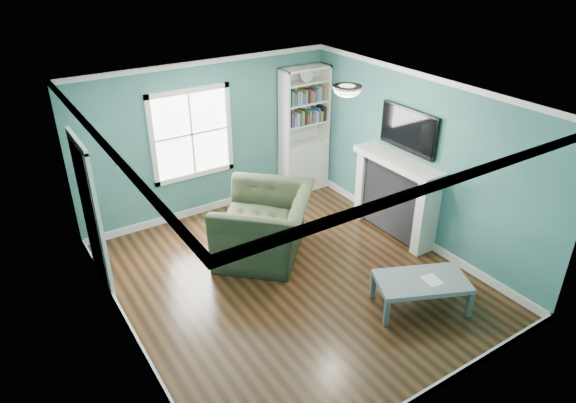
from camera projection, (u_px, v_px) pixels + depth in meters
floor at (292, 280)px, 7.20m from camera, size 5.00×5.00×0.00m
room_walls at (292, 178)px, 6.47m from camera, size 5.00×5.00×5.00m
trim at (292, 202)px, 6.63m from camera, size 4.50×5.00×2.60m
window at (192, 134)px, 8.23m from camera, size 1.40×0.06×1.50m
bookshelf at (304, 143)px, 9.33m from camera, size 0.90×0.35×2.31m
fireplace at (395, 197)px, 8.06m from camera, size 0.44×1.58×1.30m
tv at (409, 130)px, 7.61m from camera, size 0.06×1.10×0.65m
door at (91, 214)px, 6.68m from camera, size 0.12×0.98×2.17m
ceiling_fixture at (347, 90)px, 6.52m from camera, size 0.38×0.38×0.15m
light_switch at (119, 165)px, 7.77m from camera, size 0.08×0.01×0.12m
recliner at (264, 215)px, 7.51m from camera, size 1.73×1.75×1.30m
coffee_table at (422, 283)px, 6.53m from camera, size 1.31×1.05×0.42m
paper_sheet at (432, 280)px, 6.49m from camera, size 0.24×0.28×0.00m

